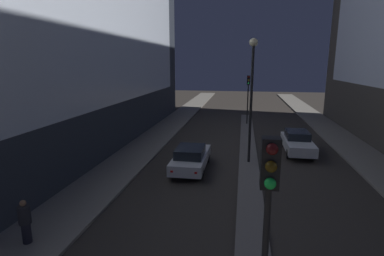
{
  "coord_description": "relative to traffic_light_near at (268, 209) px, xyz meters",
  "views": [
    {
      "loc": [
        -0.51,
        -1.45,
        6.19
      ],
      "look_at": [
        -3.35,
        15.3,
        2.49
      ],
      "focal_mm": 28.0,
      "sensor_mm": 36.0,
      "label": 1
    }
  ],
  "objects": [
    {
      "name": "median_strip",
      "position": [
        0.0,
        14.09,
        -3.6
      ],
      "size": [
        1.17,
        33.28,
        0.14
      ],
      "color": "#66605B",
      "rests_on": "ground"
    },
    {
      "name": "street_lamp",
      "position": [
        0.0,
        13.17,
        1.47
      ],
      "size": [
        0.49,
        0.49,
        7.45
      ],
      "color": "black",
      "rests_on": "median_strip"
    },
    {
      "name": "building_left",
      "position": [
        -12.02,
        14.42,
        6.5
      ],
      "size": [
        6.01,
        35.94,
        20.33
      ],
      "color": "#2D333D",
      "rests_on": "ground"
    },
    {
      "name": "car_right_lane",
      "position": [
        3.38,
        16.21,
        -2.91
      ],
      "size": [
        1.77,
        4.63,
        1.49
      ],
      "color": "silver",
      "rests_on": "ground"
    },
    {
      "name": "traffic_light_mid",
      "position": [
        0.0,
        25.36,
        0.0
      ],
      "size": [
        0.32,
        0.42,
        4.83
      ],
      "color": "black",
      "rests_on": "median_strip"
    },
    {
      "name": "traffic_light_near",
      "position": [
        0.0,
        0.0,
        0.0
      ],
      "size": [
        0.32,
        0.42,
        4.83
      ],
      "color": "black",
      "rests_on": "median_strip"
    },
    {
      "name": "car_left_lane",
      "position": [
        -3.38,
        11.54,
        -2.93
      ],
      "size": [
        1.82,
        4.57,
        1.45
      ],
      "color": "silver",
      "rests_on": "ground"
    },
    {
      "name": "pedestrian_on_left_sidewalk",
      "position": [
        -7.65,
        3.16,
        -2.73
      ],
      "size": [
        0.4,
        0.4,
        1.57
      ],
      "color": "black",
      "rests_on": "sidewalk_left"
    }
  ]
}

